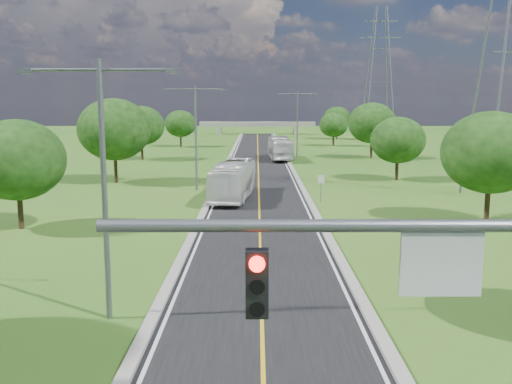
{
  "coord_description": "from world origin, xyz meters",
  "views": [
    {
      "loc": [
        -0.21,
        -9.37,
        8.45
      ],
      "look_at": [
        -0.24,
        24.85,
        3.0
      ],
      "focal_mm": 40.0,
      "sensor_mm": 36.0,
      "label": 1
    }
  ],
  "objects": [
    {
      "name": "streetlight_near_left",
      "position": [
        -6.0,
        12.0,
        5.94
      ],
      "size": [
        5.9,
        0.25,
        10.0
      ],
      "color": "slate",
      "rests_on": "ground"
    },
    {
      "name": "streetlight_mid_left",
      "position": [
        -6.0,
        45.0,
        5.94
      ],
      "size": [
        5.9,
        0.25,
        10.0
      ],
      "color": "slate",
      "rests_on": "ground"
    },
    {
      "name": "tree_rd",
      "position": [
        17.0,
        76.0,
        5.27
      ],
      "size": [
        7.14,
        7.14,
        8.3
      ],
      "color": "black",
      "rests_on": "ground"
    },
    {
      "name": "bus_outbound",
      "position": [
        3.2,
        73.57,
        1.69
      ],
      "size": [
        3.29,
        11.85,
        3.27
      ],
      "primitive_type": "imported",
      "rotation": [
        0.0,
        0.0,
        3.19
      ],
      "color": "beige",
      "rests_on": "road"
    },
    {
      "name": "tree_rb",
      "position": [
        16.0,
        30.0,
        4.95
      ],
      "size": [
        6.72,
        6.72,
        7.82
      ],
      "color": "black",
      "rests_on": "ground"
    },
    {
      "name": "tree_re",
      "position": [
        14.5,
        100.0,
        4.02
      ],
      "size": [
        5.46,
        5.46,
        6.35
      ],
      "color": "black",
      "rests_on": "ground"
    },
    {
      "name": "bus_inbound",
      "position": [
        -2.24,
        40.02,
        1.65
      ],
      "size": [
        3.85,
        11.67,
        3.19
      ],
      "primitive_type": "imported",
      "rotation": [
        0.0,
        0.0,
        -0.1
      ],
      "color": "silver",
      "rests_on": "road"
    },
    {
      "name": "speed_limit_sign",
      "position": [
        5.2,
        37.98,
        1.6
      ],
      "size": [
        0.55,
        0.09,
        2.4
      ],
      "color": "slate",
      "rests_on": "ground"
    },
    {
      "name": "streetlight_far_right",
      "position": [
        6.0,
        78.0,
        5.94
      ],
      "size": [
        5.9,
        0.25,
        10.0
      ],
      "color": "slate",
      "rests_on": "ground"
    },
    {
      "name": "tree_rc",
      "position": [
        15.0,
        52.0,
        4.33
      ],
      "size": [
        5.88,
        5.88,
        6.84
      ],
      "color": "black",
      "rests_on": "ground"
    },
    {
      "name": "overpass",
      "position": [
        0.0,
        140.0,
        2.41
      ],
      "size": [
        30.0,
        3.0,
        3.2
      ],
      "color": "gray",
      "rests_on": "ground"
    },
    {
      "name": "tree_le",
      "position": [
        -14.5,
        98.0,
        4.33
      ],
      "size": [
        5.88,
        5.88,
        6.84
      ],
      "color": "black",
      "rests_on": "ground"
    },
    {
      "name": "signal_mast",
      "position": [
        3.68,
        -1.0,
        4.91
      ],
      "size": [
        8.54,
        0.33,
        7.2
      ],
      "color": "slate",
      "rests_on": "ground"
    },
    {
      "name": "tree_lb",
      "position": [
        -16.0,
        28.0,
        4.64
      ],
      "size": [
        6.3,
        6.3,
        7.33
      ],
      "color": "black",
      "rests_on": "ground"
    },
    {
      "name": "tree_ld",
      "position": [
        -17.0,
        74.0,
        4.95
      ],
      "size": [
        6.72,
        6.72,
        7.82
      ],
      "color": "black",
      "rests_on": "ground"
    },
    {
      "name": "curb_left",
      "position": [
        -4.25,
        66.0,
        0.11
      ],
      "size": [
        0.5,
        150.0,
        0.22
      ],
      "primitive_type": "cube",
      "color": "gray",
      "rests_on": "ground"
    },
    {
      "name": "tree_lc",
      "position": [
        -15.0,
        50.0,
        5.58
      ],
      "size": [
        7.56,
        7.56,
        8.79
      ],
      "color": "black",
      "rests_on": "ground"
    },
    {
      "name": "power_tower_far",
      "position": [
        26.0,
        115.0,
        14.01
      ],
      "size": [
        9.0,
        6.4,
        28.0
      ],
      "color": "slate",
      "rests_on": "ground"
    },
    {
      "name": "curb_right",
      "position": [
        4.25,
        66.0,
        0.11
      ],
      "size": [
        0.5,
        150.0,
        0.22
      ],
      "primitive_type": "cube",
      "color": "gray",
      "rests_on": "ground"
    },
    {
      "name": "ground",
      "position": [
        0.0,
        60.0,
        0.0
      ],
      "size": [
        260.0,
        260.0,
        0.0
      ],
      "primitive_type": "plane",
      "color": "#2A5919",
      "rests_on": "ground"
    },
    {
      "name": "tree_rf",
      "position": [
        18.0,
        120.0,
        4.64
      ],
      "size": [
        6.3,
        6.3,
        7.33
      ],
      "color": "black",
      "rests_on": "ground"
    },
    {
      "name": "road",
      "position": [
        0.0,
        66.0,
        0.03
      ],
      "size": [
        8.0,
        150.0,
        0.06
      ],
      "primitive_type": "cube",
      "color": "black",
      "rests_on": "ground"
    }
  ]
}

